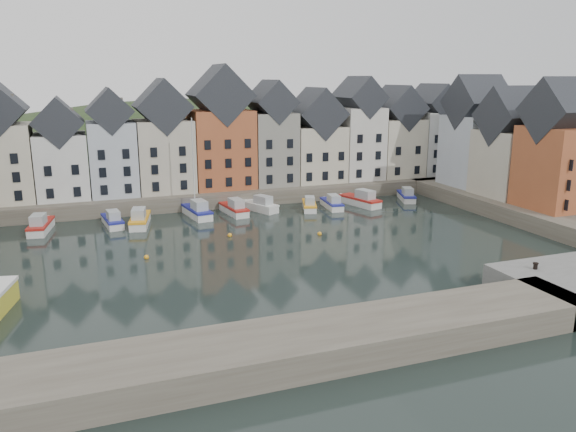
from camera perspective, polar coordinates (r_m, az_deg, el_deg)
ground at (r=59.04m, az=-0.21°, el=-3.74°), size 260.00×260.00×0.00m
far_quay at (r=86.74m, az=-7.02°, el=2.57°), size 90.00×16.00×2.00m
right_quay at (r=81.06m, az=24.39°, el=0.62°), size 14.00×54.00×2.00m
near_wall at (r=36.39m, az=-3.24°, el=-13.79°), size 50.00×6.00×2.00m
hillside at (r=116.23m, az=-9.71°, el=-4.27°), size 153.60×70.40×64.00m
far_terrace at (r=84.41m, az=-4.72°, el=7.73°), size 72.37×8.16×17.78m
right_terrace at (r=82.75m, az=21.99°, el=6.67°), size 8.30×24.25×16.36m
mooring_buoys at (r=62.73m, az=-5.32°, el=-2.59°), size 20.50×5.50×0.50m
boat_a at (r=72.90m, az=-23.85°, el=-0.92°), size 2.98×6.74×2.50m
boat_b at (r=72.60m, az=-17.38°, el=-0.46°), size 2.57×6.17×2.30m
boat_c at (r=71.80m, az=-14.82°, el=-0.37°), size 3.40×7.02×2.59m
boat_d at (r=74.66m, az=-9.19°, el=0.53°), size 3.04×7.09×13.12m
boat_e at (r=75.66m, az=-5.48°, el=0.73°), size 2.75×6.60×2.46m
boat_f at (r=77.39m, az=-2.90°, el=1.07°), size 4.42×6.57×2.43m
boat_g at (r=77.94m, az=2.19°, el=1.11°), size 3.49×5.90×2.16m
boat_h at (r=79.04m, az=4.51°, el=1.27°), size 2.48×6.00×2.24m
boat_i at (r=80.98m, az=7.44°, el=1.59°), size 3.89×7.24×2.66m
boat_j at (r=85.72m, az=11.95°, el=2.01°), size 3.72×6.12×2.25m
mooring_bollard at (r=52.40m, az=23.85°, el=-4.63°), size 0.48×0.48×0.56m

